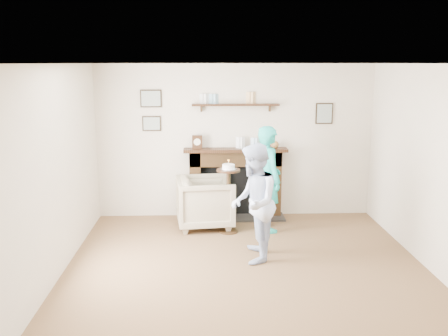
{
  "coord_description": "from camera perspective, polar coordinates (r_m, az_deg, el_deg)",
  "views": [
    {
      "loc": [
        -0.52,
        -5.56,
        2.51
      ],
      "look_at": [
        -0.25,
        0.9,
        1.14
      ],
      "focal_mm": 40.0,
      "sensor_mm": 36.0,
      "label": 1
    }
  ],
  "objects": [
    {
      "name": "ground",
      "position": [
        6.12,
        2.75,
        -12.28
      ],
      "size": [
        5.0,
        5.0,
        0.0
      ],
      "primitive_type": "plane",
      "color": "brown",
      "rests_on": "ground"
    },
    {
      "name": "room_shell",
      "position": [
        6.33,
        2.34,
        3.9
      ],
      "size": [
        4.54,
        5.02,
        2.52
      ],
      "color": "beige",
      "rests_on": "ground"
    },
    {
      "name": "armchair",
      "position": [
        7.87,
        -2.12,
        -6.66
      ],
      "size": [
        0.94,
        0.92,
        0.78
      ],
      "primitive_type": "imported",
      "rotation": [
        0.0,
        0.0,
        1.68
      ],
      "color": "#BFB38D",
      "rests_on": "ground"
    },
    {
      "name": "man",
      "position": [
        6.6,
        3.32,
        -10.41
      ],
      "size": [
        0.65,
        0.8,
        1.53
      ],
      "primitive_type": "imported",
      "rotation": [
        0.0,
        0.0,
        -1.68
      ],
      "color": "#A7BDD1",
      "rests_on": "ground"
    },
    {
      "name": "woman",
      "position": [
        7.73,
        4.95,
        -7.04
      ],
      "size": [
        0.54,
        0.67,
        1.6
      ],
      "primitive_type": "imported",
      "rotation": [
        0.0,
        0.0,
        1.88
      ],
      "color": "teal",
      "rests_on": "ground"
    },
    {
      "name": "pedestal_table",
      "position": [
        7.41,
        0.51,
        -2.31
      ],
      "size": [
        0.35,
        0.35,
        1.11
      ],
      "color": "black",
      "rests_on": "ground"
    }
  ]
}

